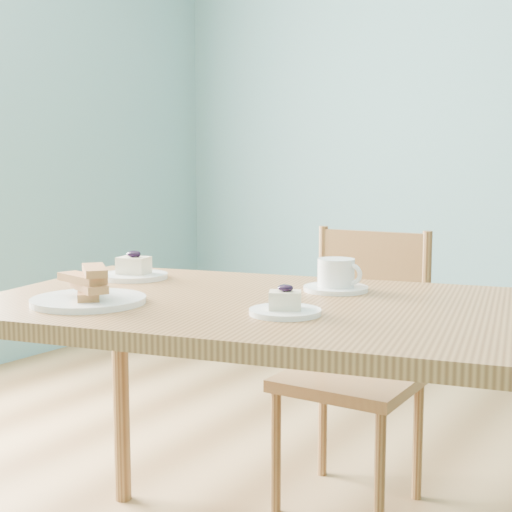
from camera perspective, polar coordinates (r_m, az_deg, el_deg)
room at (r=1.57m, az=11.40°, el=19.39°), size 5.01×5.01×2.71m
dining_table at (r=1.61m, az=1.82°, el=-6.14°), size 1.47×1.04×0.71m
dining_chair at (r=2.17m, az=7.92°, el=-8.70°), size 0.39×0.37×0.83m
cheesecake_plate_near at (r=1.45m, az=2.34°, el=-4.08°), size 0.15×0.15×0.06m
cheesecake_plate_far at (r=1.94m, az=-9.74°, el=-1.23°), size 0.18×0.18×0.08m
coffee_cup at (r=1.73m, az=6.46°, el=-1.70°), size 0.16×0.16×0.08m
biscotti_plate at (r=1.60m, az=-13.27°, el=-2.86°), size 0.25×0.25×0.08m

